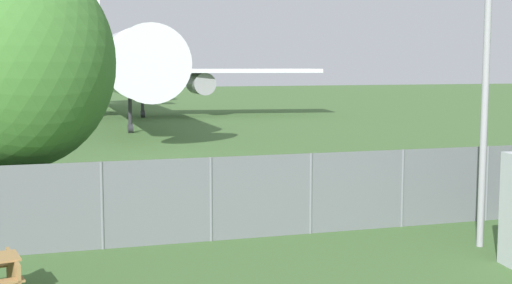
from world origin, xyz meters
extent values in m
cylinder|color=slate|center=(-2.55, 10.11, 1.01)|extent=(0.07, 0.07, 2.02)
cylinder|color=slate|center=(0.00, 10.11, 1.01)|extent=(0.07, 0.07, 2.02)
cylinder|color=slate|center=(2.55, 10.11, 1.01)|extent=(0.07, 0.07, 2.02)
cylinder|color=slate|center=(5.09, 10.11, 1.01)|extent=(0.07, 0.07, 2.02)
cylinder|color=slate|center=(7.64, 10.11, 1.01)|extent=(0.07, 0.07, 2.02)
cube|color=slate|center=(0.00, 10.11, 1.01)|extent=(56.00, 0.01, 2.02)
cylinder|color=silver|center=(1.66, 47.96, 4.21)|extent=(4.29, 32.43, 3.90)
cone|color=silver|center=(1.44, 29.82, 4.21)|extent=(3.94, 3.94, 3.90)
cone|color=silver|center=(1.89, 66.58, 4.21)|extent=(3.57, 4.91, 3.51)
cube|color=silver|center=(10.91, 49.46, 3.63)|extent=(15.09, 6.69, 0.30)
cylinder|color=#939399|center=(8.73, 49.84, 2.60)|extent=(1.80, 3.53, 1.75)
cylinder|color=#939399|center=(-5.36, 50.01, 2.60)|extent=(1.80, 3.53, 1.75)
cube|color=silver|center=(1.85, 63.17, 9.08)|extent=(0.28, 3.51, 5.84)
cube|color=silver|center=(1.84, 62.98, 4.60)|extent=(8.61, 3.22, 0.20)
cylinder|color=#2D2D33|center=(1.53, 37.43, 1.13)|extent=(0.24, 0.24, 2.27)
cylinder|color=#2D2D33|center=(1.53, 37.43, 0.28)|extent=(0.31, 0.56, 0.56)
cylinder|color=#2D2D33|center=(4.02, 49.55, 1.13)|extent=(0.24, 0.24, 2.27)
cylinder|color=#2D2D33|center=(4.02, 49.55, 0.28)|extent=(0.31, 0.56, 0.56)
cylinder|color=#2D2D33|center=(-0.66, 49.60, 1.13)|extent=(0.24, 0.24, 2.27)
cylinder|color=#2D2D33|center=(-0.66, 49.60, 0.28)|extent=(0.31, 0.56, 0.56)
cube|color=#A37A47|center=(-4.40, 7.29, 0.37)|extent=(0.31, 1.39, 0.74)
cylinder|color=#4C3823|center=(-4.32, 11.69, 1.14)|extent=(0.56, 0.56, 2.29)
ellipsoid|color=#427A33|center=(-4.32, 11.69, 4.26)|extent=(4.64, 4.64, 5.11)
cylinder|color=#99999E|center=(5.85, 7.78, 3.93)|extent=(0.16, 0.16, 7.87)
camera|label=1|loc=(-3.89, -6.14, 4.24)|focal=50.00mm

